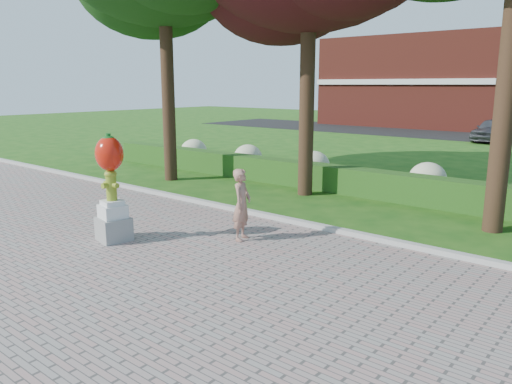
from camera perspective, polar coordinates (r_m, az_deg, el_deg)
ground at (r=9.58m, az=-4.80°, el=-7.87°), size 100.00×100.00×0.00m
curb at (r=11.78m, az=5.47°, el=-3.66°), size 40.00×0.18×0.15m
lawn_hedge at (r=15.10m, az=14.08°, el=0.81°), size 24.00×0.70×0.80m
hydrangea_row at (r=15.75m, az=17.56°, el=1.62°), size 20.10×1.10×0.99m
building_left at (r=43.58m, az=18.02°, el=11.87°), size 14.00×8.00×7.00m
hydrant_sculpture at (r=10.78m, az=-16.22°, el=0.79°), size 0.72×0.72×2.27m
woman at (r=10.50m, az=-1.63°, el=-1.45°), size 0.54×0.65×1.53m
parked_car at (r=32.50m, az=25.50°, el=6.43°), size 1.83×4.06×1.35m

